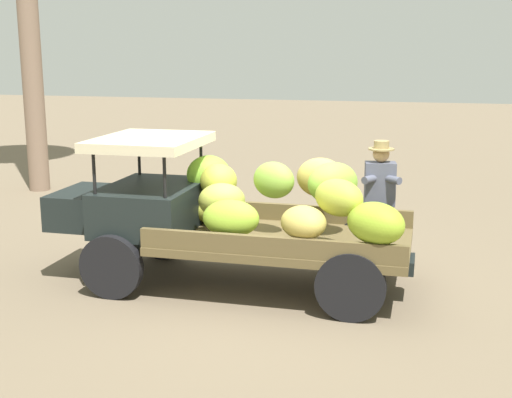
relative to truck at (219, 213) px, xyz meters
The scene contains 3 objects.
ground_plane 1.15m from the truck, 162.11° to the right, with size 60.00×60.00×0.00m, color #71614B.
truck is the anchor object (origin of this frame).
farmer 2.23m from the truck, 146.50° to the right, with size 0.52×0.48×1.71m.
Camera 1 is at (-1.72, 8.03, 2.91)m, focal length 48.07 mm.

